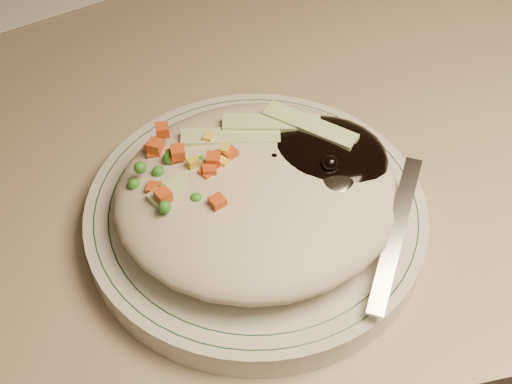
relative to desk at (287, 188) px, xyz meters
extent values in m
cube|color=gray|center=(0.00, 0.00, 0.18)|extent=(1.40, 0.70, 0.04)
cylinder|color=silver|center=(-0.08, -0.20, 0.21)|extent=(0.24, 0.24, 0.02)
torus|color=#144723|center=(-0.08, -0.20, 0.22)|extent=(0.23, 0.23, 0.00)
torus|color=#144723|center=(-0.08, -0.20, 0.22)|extent=(0.21, 0.21, 0.00)
ellipsoid|color=beige|center=(-0.08, -0.21, 0.24)|extent=(0.19, 0.18, 0.04)
ellipsoid|color=black|center=(-0.04, -0.19, 0.25)|extent=(0.10, 0.09, 0.03)
ellipsoid|color=orange|center=(-0.13, -0.19, 0.24)|extent=(0.08, 0.08, 0.02)
sphere|color=black|center=(-0.07, -0.19, 0.25)|extent=(0.01, 0.01, 0.01)
sphere|color=black|center=(-0.04, -0.19, 0.25)|extent=(0.01, 0.01, 0.01)
sphere|color=black|center=(-0.01, -0.19, 0.26)|extent=(0.01, 0.01, 0.01)
sphere|color=black|center=(-0.02, -0.18, 0.25)|extent=(0.01, 0.01, 0.01)
sphere|color=black|center=(-0.03, -0.21, 0.26)|extent=(0.01, 0.01, 0.01)
sphere|color=black|center=(-0.04, -0.19, 0.25)|extent=(0.01, 0.01, 0.01)
sphere|color=black|center=(-0.03, -0.18, 0.25)|extent=(0.01, 0.01, 0.01)
cube|color=#C84916|center=(-0.13, -0.18, 0.26)|extent=(0.01, 0.01, 0.01)
cube|color=#C84916|center=(-0.11, -0.20, 0.25)|extent=(0.01, 0.01, 0.01)
cube|color=#C84916|center=(-0.14, -0.16, 0.26)|extent=(0.01, 0.01, 0.01)
cube|color=#C84916|center=(-0.11, -0.19, 0.26)|extent=(0.01, 0.01, 0.01)
cube|color=#C84916|center=(-0.11, -0.20, 0.26)|extent=(0.01, 0.01, 0.01)
cube|color=#C84916|center=(-0.14, -0.16, 0.25)|extent=(0.01, 0.01, 0.01)
cube|color=#C84916|center=(-0.13, -0.18, 0.26)|extent=(0.01, 0.01, 0.01)
cube|color=#C84916|center=(-0.11, -0.20, 0.26)|extent=(0.01, 0.01, 0.01)
cube|color=#C84916|center=(-0.09, -0.19, 0.26)|extent=(0.01, 0.01, 0.01)
cube|color=#C84916|center=(-0.14, -0.16, 0.26)|extent=(0.01, 0.01, 0.01)
cube|color=#C84916|center=(-0.14, -0.21, 0.26)|extent=(0.01, 0.01, 0.01)
cube|color=#C84916|center=(-0.11, -0.23, 0.26)|extent=(0.01, 0.01, 0.01)
cube|color=#C84916|center=(-0.15, -0.20, 0.25)|extent=(0.01, 0.01, 0.01)
cube|color=#C84916|center=(-0.14, -0.17, 0.25)|extent=(0.01, 0.01, 0.01)
sphere|color=#388C28|center=(-0.11, -0.19, 0.25)|extent=(0.01, 0.01, 0.01)
sphere|color=#388C28|center=(-0.14, -0.22, 0.26)|extent=(0.01, 0.01, 0.01)
sphere|color=#388C28|center=(-0.14, -0.19, 0.26)|extent=(0.01, 0.01, 0.01)
sphere|color=#388C28|center=(-0.15, -0.19, 0.26)|extent=(0.01, 0.01, 0.01)
sphere|color=#388C28|center=(-0.11, -0.18, 0.25)|extent=(0.01, 0.01, 0.01)
sphere|color=#388C28|center=(-0.11, -0.21, 0.25)|extent=(0.01, 0.01, 0.01)
sphere|color=#388C28|center=(-0.13, -0.19, 0.25)|extent=(0.01, 0.01, 0.01)
sphere|color=#388C28|center=(-0.13, -0.21, 0.25)|extent=(0.01, 0.01, 0.01)
sphere|color=#388C28|center=(-0.16, -0.19, 0.25)|extent=(0.01, 0.01, 0.01)
sphere|color=#388C28|center=(-0.13, -0.18, 0.26)|extent=(0.01, 0.01, 0.01)
sphere|color=#388C28|center=(-0.13, -0.18, 0.26)|extent=(0.01, 0.01, 0.01)
sphere|color=#388C28|center=(-0.14, -0.20, 0.25)|extent=(0.01, 0.01, 0.01)
sphere|color=#388C28|center=(-0.12, -0.22, 0.26)|extent=(0.01, 0.01, 0.01)
sphere|color=#388C28|center=(-0.09, -0.17, 0.25)|extent=(0.01, 0.01, 0.01)
cube|color=yellow|center=(-0.12, -0.18, 0.25)|extent=(0.01, 0.01, 0.01)
cube|color=yellow|center=(-0.10, -0.19, 0.26)|extent=(0.01, 0.01, 0.01)
cube|color=yellow|center=(-0.13, -0.18, 0.25)|extent=(0.01, 0.01, 0.01)
cube|color=yellow|center=(-0.12, -0.19, 0.26)|extent=(0.01, 0.01, 0.01)
cube|color=yellow|center=(-0.13, -0.19, 0.25)|extent=(0.01, 0.01, 0.01)
cube|color=yellow|center=(-0.10, -0.18, 0.26)|extent=(0.01, 0.01, 0.01)
cube|color=yellow|center=(-0.11, -0.17, 0.26)|extent=(0.01, 0.01, 0.01)
cube|color=yellow|center=(-0.12, -0.19, 0.25)|extent=(0.01, 0.01, 0.01)
cube|color=#B2D18C|center=(-0.09, -0.17, 0.26)|extent=(0.07, 0.03, 0.00)
cube|color=#B2D18C|center=(-0.06, -0.16, 0.26)|extent=(0.07, 0.03, 0.00)
cube|color=#B2D18C|center=(-0.12, -0.20, 0.26)|extent=(0.07, 0.05, 0.00)
cube|color=#B2D18C|center=(-0.04, -0.17, 0.26)|extent=(0.06, 0.06, 0.00)
ellipsoid|color=silver|center=(-0.03, -0.21, 0.25)|extent=(0.05, 0.06, 0.01)
cube|color=silver|center=(0.00, -0.26, 0.24)|extent=(0.07, 0.10, 0.03)
camera|label=1|loc=(-0.15, -0.51, 0.60)|focal=50.00mm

